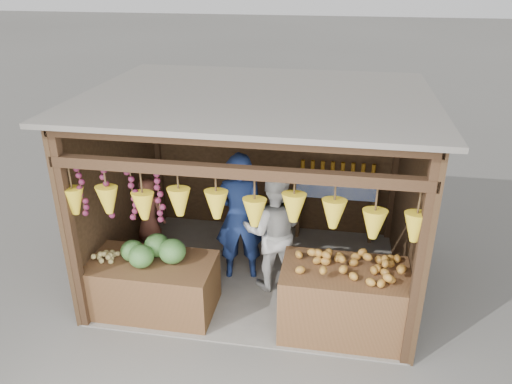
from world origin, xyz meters
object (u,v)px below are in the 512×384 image
at_px(counter_left, 153,286).
at_px(man_standing, 239,217).
at_px(counter_right, 343,301).
at_px(woman_standing, 274,231).
at_px(vendor_seated, 149,210).

height_order(counter_left, man_standing, man_standing).
height_order(counter_right, man_standing, man_standing).
distance_m(man_standing, woman_standing, 0.53).
relative_size(man_standing, vendor_seated, 1.91).
relative_size(counter_left, woman_standing, 0.92).
bearing_deg(counter_right, man_standing, 146.38).
xyz_separation_m(counter_left, counter_right, (2.41, -0.03, 0.08)).
bearing_deg(vendor_seated, man_standing, -171.46).
xyz_separation_m(counter_left, woman_standing, (1.45, 0.79, 0.51)).
relative_size(man_standing, woman_standing, 1.09).
bearing_deg(vendor_seated, counter_right, 175.59).
relative_size(counter_right, man_standing, 0.79).
bearing_deg(man_standing, counter_right, 133.69).
distance_m(counter_left, counter_right, 2.41).
bearing_deg(woman_standing, vendor_seated, -19.13).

